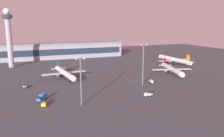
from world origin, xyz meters
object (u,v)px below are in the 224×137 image
at_px(catering_truck, 42,97).
at_px(apron_light_west, 81,78).
at_px(control_tower, 9,34).
at_px(fuel_truck, 151,81).
at_px(pushback_tug, 25,86).
at_px(cargo_loader, 44,104).
at_px(maintenance_van, 149,94).
at_px(apron_light_central, 143,62).
at_px(airplane_far_stand, 172,69).
at_px(airplane_terminal_side, 174,60).
at_px(airplane_near_gate, 64,73).

xyz_separation_m(catering_truck, apron_light_west, (16.17, -13.86, 11.27)).
bearing_deg(control_tower, fuel_truck, -46.23).
height_order(control_tower, pushback_tug, control_tower).
xyz_separation_m(catering_truck, cargo_loader, (0.21, -8.13, -0.40)).
distance_m(maintenance_van, catering_truck, 52.89).
relative_size(maintenance_van, apron_light_central, 0.18).
distance_m(airplane_far_stand, fuel_truck, 30.98).
relative_size(airplane_far_stand, pushback_tug, 10.43).
xyz_separation_m(catering_truck, apron_light_central, (58.18, 5.56, 12.70)).
relative_size(control_tower, apron_light_central, 1.96).
bearing_deg(fuel_truck, airplane_far_stand, 50.56).
bearing_deg(pushback_tug, airplane_far_stand, -115.12).
bearing_deg(apron_light_central, airplane_terminal_side, 40.19).
relative_size(airplane_far_stand, catering_truck, 6.26).
height_order(control_tower, apron_light_west, control_tower).
bearing_deg(apron_light_west, apron_light_central, 24.80).
xyz_separation_m(airplane_near_gate, catering_truck, (-17.70, -40.93, -2.13)).
bearing_deg(apron_light_central, maintenance_van, -110.33).
bearing_deg(apron_light_west, cargo_loader, 160.27).
relative_size(catering_truck, apron_light_central, 0.24).
relative_size(airplane_far_stand, apron_light_west, 1.67).
relative_size(control_tower, airplane_near_gate, 1.28).
relative_size(apron_light_west, apron_light_central, 0.89).
bearing_deg(fuel_truck, cargo_loader, -144.93).
bearing_deg(apron_light_central, catering_truck, -174.54).
distance_m(fuel_truck, apron_light_central, 15.69).
bearing_deg(catering_truck, control_tower, -41.46).
xyz_separation_m(fuel_truck, apron_light_central, (-8.15, -3.60, 12.92)).
height_order(catering_truck, apron_light_central, apron_light_central).
distance_m(pushback_tug, maintenance_van, 70.50).
relative_size(airplane_near_gate, pushback_tug, 10.80).
relative_size(catering_truck, apron_light_west, 0.27).
bearing_deg(control_tower, pushback_tug, -81.68).
xyz_separation_m(airplane_terminal_side, cargo_loader, (-119.61, -65.77, -2.98)).
bearing_deg(apron_light_west, maintenance_van, 0.91).
bearing_deg(apron_light_central, fuel_truck, 23.84).
relative_size(airplane_near_gate, catering_truck, 6.49).
distance_m(maintenance_van, fuel_truck, 27.08).
relative_size(airplane_terminal_side, apron_light_west, 1.94).
bearing_deg(apron_light_central, airplane_near_gate, 138.85).
distance_m(airplane_terminal_side, fuel_truck, 72.25).
relative_size(maintenance_van, catering_truck, 0.74).
distance_m(airplane_far_stand, airplane_terminal_side, 42.47).
xyz_separation_m(airplane_terminal_side, catering_truck, (-119.83, -57.64, -2.58)).
xyz_separation_m(airplane_terminal_side, fuel_truck, (-53.50, -48.48, -2.79)).
height_order(airplane_near_gate, apron_light_central, apron_light_central).
xyz_separation_m(maintenance_van, apron_light_west, (-35.03, -0.56, 11.67)).
relative_size(pushback_tug, apron_light_west, 0.16).
distance_m(control_tower, apron_light_west, 117.00).
relative_size(pushback_tug, fuel_truck, 0.53).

